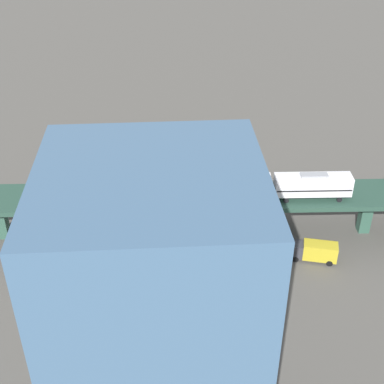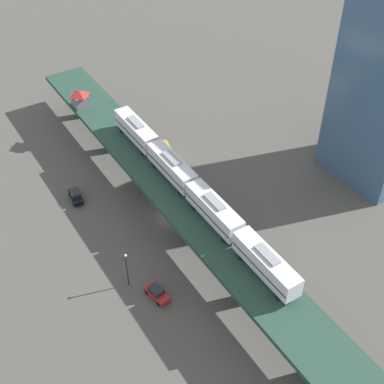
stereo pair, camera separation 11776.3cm
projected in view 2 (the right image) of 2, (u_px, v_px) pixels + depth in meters
ground_plane at (169, 217)px, 94.24m from camera, size 400.00×400.00×0.00m
elevated_viaduct at (168, 188)px, 90.08m from camera, size 11.95×92.26×7.59m
subway_train at (192, 187)px, 84.76m from camera, size 4.75×49.87×4.45m
signal_hut at (80, 98)px, 106.54m from camera, size 3.34×3.34×3.40m
street_car_red at (157, 293)px, 80.39m from camera, size 2.32×4.57×1.89m
street_car_black at (76, 196)px, 97.12m from camera, size 2.58×4.66×1.89m
delivery_truck at (167, 156)px, 104.71m from camera, size 3.96×7.53×3.20m
street_lamp at (127, 267)px, 80.02m from camera, size 0.44×0.44×6.94m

